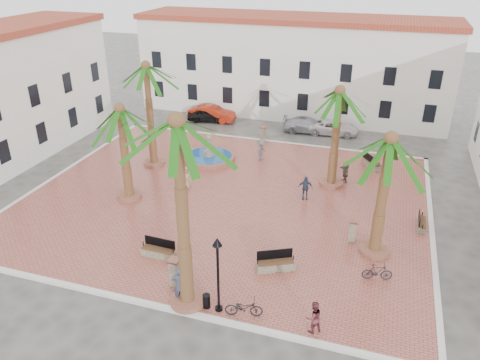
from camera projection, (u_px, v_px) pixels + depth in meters
The scene contains 35 objects.
ground at pixel (226, 199), 31.44m from camera, with size 120.00×120.00×0.00m, color #56544F.
plaza at pixel (226, 198), 31.41m from camera, with size 26.00×22.00×0.15m, color #A95446.
kerb_n at pixel (268, 141), 40.80m from camera, with size 26.30×0.30×0.16m, color silver.
kerb_s at pixel (148, 304), 22.02m from camera, with size 26.30×0.30×0.16m, color silver.
kerb_e at pixel (432, 230), 27.82m from camera, with size 0.30×22.30×0.16m, color silver.
kerb_w at pixel (62, 173), 34.99m from camera, with size 0.30×22.30×0.16m, color silver.
building_north at pixel (292, 66), 46.40m from camera, with size 30.40×7.40×9.50m.
fountain at pixel (209, 157), 36.83m from camera, with size 4.08×4.08×2.11m.
palm_nw at pixel (147, 78), 33.21m from camera, with size 5.12×5.12×7.99m.
palm_sw at pixel (121, 121), 29.00m from camera, with size 5.13×5.13×6.54m.
palm_s at pixel (178, 144), 18.45m from camera, with size 5.39×5.39×9.36m.
palm_e at pixel (389, 154), 23.12m from camera, with size 5.40×5.40×7.06m.
palm_ne at pixel (339, 103), 30.39m from camera, with size 5.28×5.28×7.17m.
bench_s at pixel (159, 252), 25.24m from camera, with size 1.93×0.65×1.01m.
bench_se at pixel (275, 264), 24.19m from camera, with size 2.05×1.45×1.05m.
bench_e at pixel (421, 224), 27.89m from camera, with size 0.50×1.60×0.84m.
bench_ne at pixel (372, 164), 35.63m from camera, with size 1.61×1.97×1.04m.
lamppost_s at pixel (218, 262), 20.40m from camera, with size 0.43×0.43×3.94m.
lamppost_e at pixel (384, 170), 29.41m from camera, with size 0.39×0.39×3.62m.
bollard_se at pixel (175, 272), 22.83m from camera, with size 0.57×0.57×1.53m.
bollard_n at pixel (263, 134), 40.00m from camera, with size 0.54×0.54×1.45m.
bollard_e at pixel (353, 230), 26.37m from camera, with size 0.49×0.49×1.35m.
litter_bin at pixel (207, 301), 21.59m from camera, with size 0.36×0.36×0.70m, color black.
cyclist_a at pixel (180, 285), 21.68m from camera, with size 0.71×0.46×1.94m, color #383C52.
bicycle_a at pixel (244, 308), 21.04m from camera, with size 0.60×1.73×0.91m, color black.
cyclist_b at pixel (314, 317), 20.04m from camera, with size 0.76×0.59×1.56m, color maroon.
bicycle_b at pixel (377, 272), 23.37m from camera, with size 0.43×1.51×0.91m, color black.
pedestrian_fountain_a at pixel (186, 178), 32.17m from camera, with size 0.80×0.52×1.65m, color #A08663.
pedestrian_fountain_b at pixel (305, 188), 30.84m from camera, with size 0.97×0.40×1.66m, color #2F3C52.
pedestrian_north at pixel (262, 151), 36.55m from camera, with size 1.07×0.61×1.65m, color #55545A.
pedestrian_east at pixel (345, 172), 33.20m from camera, with size 1.43×0.46×1.55m, color #6B5D53.
car_black at pixel (208, 115), 45.47m from camera, with size 1.57×3.90×1.33m, color black.
car_red at pixel (212, 113), 45.59m from camera, with size 1.60×4.60×1.51m, color #A7250F.
car_silver at pixel (308, 125), 42.80m from camera, with size 1.87×4.59×1.33m, color #ACACB5.
car_white at pixel (333, 127), 42.34m from camera, with size 2.06×4.47×1.24m, color white.
Camera 1 is at (9.40, -26.00, 15.06)m, focal length 35.00 mm.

